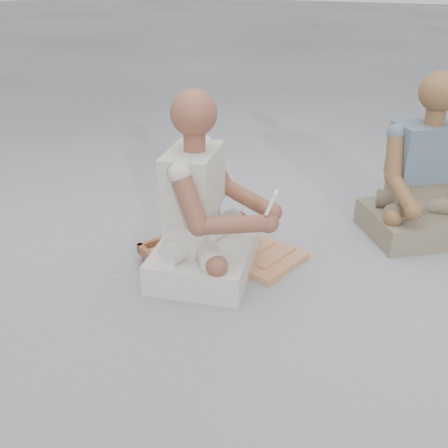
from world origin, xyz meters
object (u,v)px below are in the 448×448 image
Objects in this scene: tool_tray at (187,257)px; companion at (425,184)px; craftsman at (204,215)px; carved_panel at (248,252)px.

tool_tray is 0.57× the size of companion.
tool_tray is 0.58× the size of craftsman.
companion reaches higher than tool_tray.
carved_panel is 1.12m from companion.
carved_panel is 0.42m from craftsman.
carved_panel is at bearing 56.31° from tool_tray.
craftsman is at bearing -111.25° from carved_panel.
companion is (0.81, 1.08, -0.00)m from craftsman.
carved_panel is 1.04× the size of tool_tray.
craftsman is at bearing 7.89° from companion.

